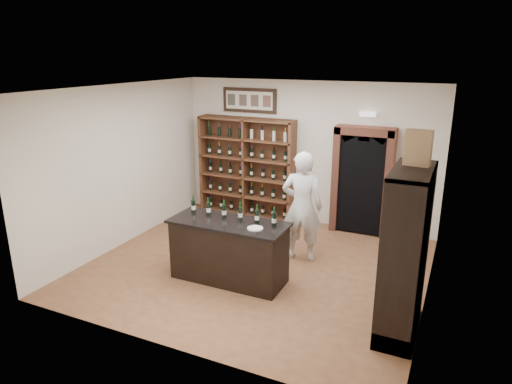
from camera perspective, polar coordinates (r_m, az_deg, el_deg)
floor at (r=7.96m, az=0.01°, el=-9.28°), size 5.50×5.50×0.00m
ceiling at (r=7.16m, az=0.01°, el=12.79°), size 5.50×5.50×0.00m
wall_back at (r=9.68m, az=6.25°, el=4.82°), size 5.50×0.04×3.00m
wall_left at (r=8.89m, az=-16.31°, el=3.14°), size 0.04×5.00×3.00m
wall_right at (r=6.79m, az=21.57°, el=-1.59°), size 0.04×5.00×3.00m
wine_shelf at (r=10.10m, az=-1.13°, el=3.11°), size 2.20×0.38×2.20m
framed_picture at (r=9.98m, az=-0.83°, el=11.39°), size 1.25×0.04×0.52m
arched_doorway at (r=9.29m, az=13.15°, el=1.66°), size 1.17×0.35×2.17m
emergency_light at (r=9.14m, az=13.81°, el=9.45°), size 0.30×0.10×0.10m
tasting_counter at (r=7.35m, az=-3.40°, el=-7.40°), size 1.88×0.78×1.00m
counter_bottle_0 at (r=7.57m, az=-7.84°, el=-1.80°), size 0.07×0.07×0.30m
counter_bottle_1 at (r=7.42m, az=-5.96°, el=-2.11°), size 0.07×0.07×0.30m
counter_bottle_2 at (r=7.29m, az=-4.01°, el=-2.42°), size 0.07×0.07×0.30m
counter_bottle_3 at (r=7.16m, az=-1.98°, el=-2.75°), size 0.07×0.07×0.30m
counter_bottle_4 at (r=7.04m, az=0.11°, el=-3.09°), size 0.07×0.07×0.30m
counter_bottle_5 at (r=6.94m, az=2.28°, el=-3.43°), size 0.07×0.07×0.30m
side_cabinet at (r=6.25m, az=18.14°, el=-10.26°), size 0.48×1.20×2.20m
shopkeeper at (r=7.94m, az=5.77°, el=-1.82°), size 0.78×0.58×1.95m
plate at (r=6.85m, az=-0.10°, el=-4.57°), size 0.24×0.24×0.02m
wine_crate at (r=5.90m, az=19.60°, el=5.22°), size 0.33×0.16×0.44m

